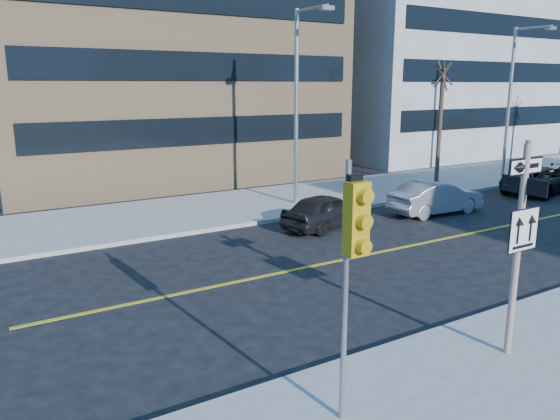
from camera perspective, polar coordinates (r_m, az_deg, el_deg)
ground at (r=13.15m, az=13.62°, el=-10.53°), size 120.00×120.00×0.00m
far_sidewalk at (r=33.99m, az=20.84°, el=3.51°), size 66.00×6.00×0.15m
road_centerline at (r=24.68m, az=26.88°, el=-0.51°), size 40.00×0.14×0.01m
sign_pole at (r=10.86m, az=23.72°, el=-2.68°), size 0.92×0.92×4.06m
traffic_signal at (r=7.71m, az=7.72°, el=-3.19°), size 0.32×0.45×4.00m
parked_car_a at (r=20.10m, az=4.84°, el=-0.08°), size 2.39×4.02×1.28m
parked_car_b at (r=23.10m, az=15.97°, el=1.26°), size 1.60×4.15×1.35m
parked_car_c at (r=29.45m, az=25.62°, el=2.89°), size 2.98×5.03×1.31m
streetlight_a at (r=22.98m, az=2.05°, el=11.94°), size 0.55×2.25×8.00m
streetlight_b at (r=32.87m, az=23.24°, el=11.23°), size 0.55×2.25×8.00m
street_tree_west at (r=29.31m, az=16.66°, el=13.15°), size 1.80×1.80×6.35m
building_brick at (r=35.26m, az=-14.52°, el=18.82°), size 18.00×18.00×18.00m
building_grey_mid at (r=46.09m, az=14.18°, el=15.49°), size 20.00×16.00×15.00m
building_grey_far at (r=64.39m, az=25.83°, el=14.24°), size 18.00×18.00×16.00m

